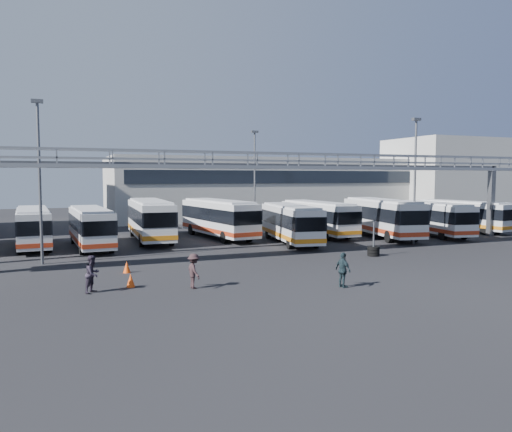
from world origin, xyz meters
name	(u,v)px	position (x,y,z in m)	size (l,w,h in m)	color
ground	(330,268)	(0.00, 0.00, 0.00)	(140.00, 140.00, 0.00)	black
gantry	(288,176)	(0.00, 5.87, 5.51)	(51.40, 5.15, 7.10)	gray
warehouse	(265,188)	(12.00, 38.00, 4.00)	(42.00, 14.00, 8.00)	#9E9E99
building_right	(444,177)	(38.00, 32.00, 5.50)	(14.00, 12.00, 11.00)	#B2B2AD
light_pole_left	(39,173)	(-16.00, 8.00, 5.73)	(0.70, 0.35, 10.21)	#4C4F54
light_pole_mid	(415,174)	(12.00, 7.00, 5.73)	(0.70, 0.35, 10.21)	#4C4F54
light_pole_back	(255,175)	(4.00, 22.00, 5.73)	(0.70, 0.35, 10.21)	#4C4F54
bus_1	(33,226)	(-16.78, 16.21, 1.70)	(2.84, 10.20, 3.07)	silver
bus_2	(91,226)	(-12.67, 14.38, 1.71)	(2.90, 10.31, 3.10)	silver
bus_3	(150,218)	(-7.64, 17.09, 1.94)	(3.20, 11.66, 3.51)	silver
bus_4	(219,217)	(-1.59, 16.80, 1.90)	(3.99, 11.52, 3.43)	silver
bus_5	(290,222)	(2.84, 11.20, 1.76)	(4.07, 10.72, 3.18)	silver
bus_6	(318,217)	(7.49, 14.90, 1.77)	(2.65, 10.56, 3.19)	silver
bus_7	(382,216)	(12.27, 11.69, 1.92)	(4.52, 11.71, 3.47)	silver
bus_8	(432,217)	(17.55, 11.12, 1.73)	(4.01, 10.56, 3.13)	silver
bus_9	(463,215)	(23.03, 12.93, 1.70)	(3.89, 10.36, 3.07)	silver
pedestrian_b	(93,274)	(-13.62, -1.31, 0.89)	(0.87, 0.68, 1.78)	#2A2331
pedestrian_c	(194,271)	(-8.96, -2.25, 0.86)	(1.11, 0.64, 1.72)	#2C1D1F
pedestrian_d	(343,270)	(-2.08, -4.81, 0.88)	(1.03, 0.43, 1.75)	#1B2B31
cone_left	(131,280)	(-11.80, -0.78, 0.34)	(0.42, 0.42, 0.68)	#EB480D
cone_right	(127,267)	(-11.47, 3.13, 0.33)	(0.42, 0.42, 0.67)	#EB480D
tire_stack	(373,250)	(5.22, 2.94, 0.40)	(0.83, 0.83, 2.38)	black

